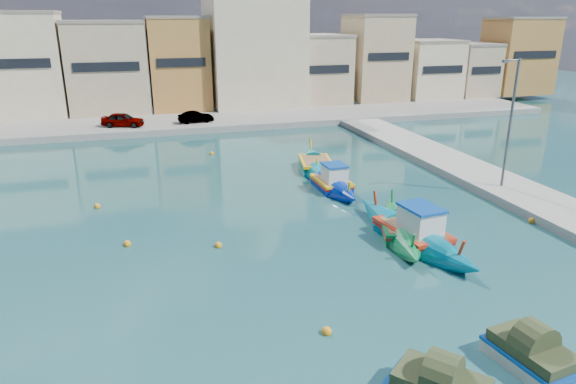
{
  "coord_description": "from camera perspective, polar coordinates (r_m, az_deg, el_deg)",
  "views": [
    {
      "loc": [
        -3.31,
        -18.61,
        10.17
      ],
      "look_at": [
        4.0,
        6.0,
        1.4
      ],
      "focal_mm": 32.0,
      "sensor_mm": 36.0,
      "label": 1
    }
  ],
  "objects": [
    {
      "name": "north_townhouses",
      "position": [
        59.06,
        -6.94,
        13.7
      ],
      "size": [
        83.2,
        7.87,
        10.19
      ],
      "color": "tan",
      "rests_on": "ground"
    },
    {
      "name": "church_block",
      "position": [
        60.13,
        -3.92,
        17.14
      ],
      "size": [
        10.0,
        10.0,
        19.1
      ],
      "color": "beige",
      "rests_on": "ground"
    },
    {
      "name": "parked_cars",
      "position": [
        50.5,
        -25.13,
        6.86
      ],
      "size": [
        28.72,
        2.67,
        1.29
      ],
      "color": "#4C1919",
      "rests_on": "north_quay"
    },
    {
      "name": "luzzu_blue_south",
      "position": [
        25.9,
        12.39,
        -4.13
      ],
      "size": [
        4.39,
        8.35,
        2.36
      ],
      "color": "#0B773C",
      "rests_on": "ground"
    },
    {
      "name": "north_quay",
      "position": [
        51.67,
        -12.66,
        7.39
      ],
      "size": [
        80.0,
        8.0,
        0.6
      ],
      "primitive_type": "cube",
      "color": "gray",
      "rests_on": "ground"
    },
    {
      "name": "luzzu_turquoise_cabin",
      "position": [
        25.22,
        13.68,
        -4.59
      ],
      "size": [
        3.02,
        9.53,
        3.01
      ],
      "color": "#007897",
      "rests_on": "ground"
    },
    {
      "name": "ground",
      "position": [
        21.47,
        -5.77,
        -9.52
      ],
      "size": [
        160.0,
        160.0,
        0.0
      ],
      "primitive_type": "plane",
      "color": "#164341",
      "rests_on": "ground"
    },
    {
      "name": "luzzu_cyan_mid",
      "position": [
        36.08,
        3.11,
        2.9
      ],
      "size": [
        3.73,
        8.86,
        2.55
      ],
      "color": "#008DA0",
      "rests_on": "ground"
    },
    {
      "name": "mooring_buoys",
      "position": [
        26.96,
        -4.77,
        -3.19
      ],
      "size": [
        22.24,
        25.37,
        0.36
      ],
      "color": "orange",
      "rests_on": "ground"
    },
    {
      "name": "luzzu_blue_cabin",
      "position": [
        32.06,
        4.89,
        0.89
      ],
      "size": [
        1.89,
        7.35,
        2.6
      ],
      "color": "#0026A3",
      "rests_on": "ground"
    },
    {
      "name": "tender_far",
      "position": [
        17.92,
        25.42,
        -16.16
      ],
      "size": [
        1.87,
        2.96,
        1.37
      ],
      "color": "beige",
      "rests_on": "ground"
    },
    {
      "name": "quay_street_lamp",
      "position": [
        32.72,
        23.39,
        7.05
      ],
      "size": [
        1.18,
        0.16,
        8.0
      ],
      "color": "#595B60",
      "rests_on": "ground"
    }
  ]
}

